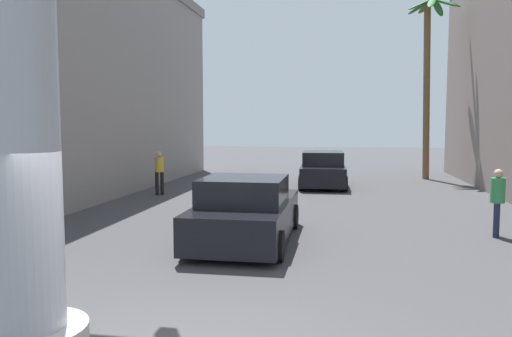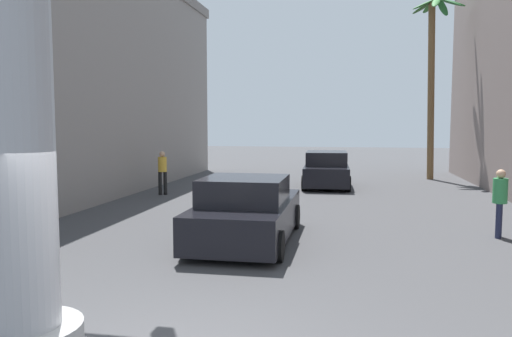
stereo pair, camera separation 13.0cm
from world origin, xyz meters
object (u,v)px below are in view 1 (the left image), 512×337
at_px(car_lead, 246,212).
at_px(pedestrian_far_left, 159,169).
at_px(palm_tree_far_right, 428,66).
at_px(traffic_light_mast, 2,33).
at_px(pedestrian_mid_right, 497,197).
at_px(car_far, 323,170).

xyz_separation_m(car_lead, pedestrian_far_left, (-4.84, 7.07, 0.30)).
relative_size(car_lead, palm_tree_far_right, 0.53).
distance_m(traffic_light_mast, pedestrian_far_left, 10.69).
distance_m(car_lead, palm_tree_far_right, 16.62).
bearing_deg(pedestrian_mid_right, car_far, 116.51).
height_order(palm_tree_far_right, pedestrian_mid_right, palm_tree_far_right).
bearing_deg(car_lead, pedestrian_mid_right, 14.83).
bearing_deg(pedestrian_mid_right, car_lead, -165.17).
relative_size(car_far, palm_tree_far_right, 0.49).
bearing_deg(traffic_light_mast, pedestrian_far_left, 95.11).
height_order(traffic_light_mast, car_far, traffic_light_mast).
distance_m(traffic_light_mast, palm_tree_far_right, 20.39).
relative_size(car_lead, pedestrian_far_left, 2.73).
xyz_separation_m(palm_tree_far_right, pedestrian_far_left, (-11.11, -7.51, -4.61)).
xyz_separation_m(car_far, palm_tree_far_right, (4.93, 3.76, 4.88)).
distance_m(car_lead, car_far, 10.91).
height_order(car_lead, car_far, same).
bearing_deg(palm_tree_far_right, car_far, -142.63).
distance_m(traffic_light_mast, car_far, 15.27).
distance_m(car_lead, pedestrian_mid_right, 6.17).
relative_size(palm_tree_far_right, pedestrian_mid_right, 5.28).
distance_m(pedestrian_far_left, pedestrian_mid_right, 12.12).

